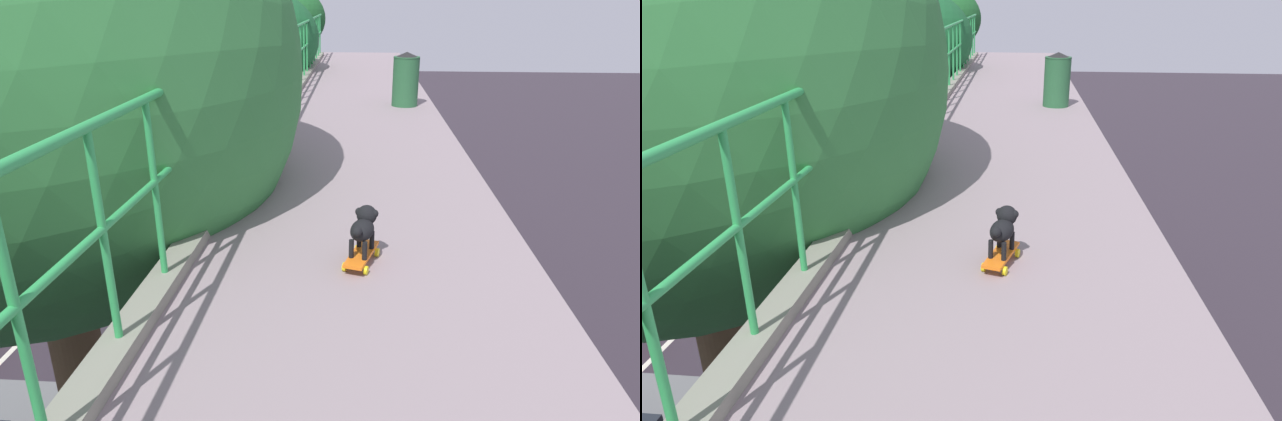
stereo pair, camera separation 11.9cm
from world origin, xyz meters
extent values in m
cylinder|color=green|center=(-0.25, 0.76, 6.44)|extent=(0.04, 0.04, 1.17)
cylinder|color=green|center=(-0.25, 1.51, 6.44)|extent=(0.04, 0.04, 1.17)
cylinder|color=green|center=(-0.25, 2.27, 6.44)|extent=(0.04, 0.04, 1.17)
cylinder|color=green|center=(-0.25, 3.03, 6.44)|extent=(0.04, 0.04, 1.17)
cylinder|color=green|center=(-0.25, 3.78, 6.44)|extent=(0.04, 0.04, 1.17)
cylinder|color=green|center=(-0.25, 4.54, 6.44)|extent=(0.04, 0.04, 1.17)
cylinder|color=green|center=(-0.25, 5.30, 6.44)|extent=(0.04, 0.04, 1.17)
cylinder|color=green|center=(-0.25, 6.05, 6.44)|extent=(0.04, 0.04, 1.17)
cylinder|color=green|center=(-0.25, 6.81, 6.44)|extent=(0.04, 0.04, 1.17)
cylinder|color=green|center=(-0.25, 7.57, 6.44)|extent=(0.04, 0.04, 1.17)
cylinder|color=green|center=(-0.25, 8.32, 6.44)|extent=(0.04, 0.04, 1.17)
cylinder|color=green|center=(-0.25, 9.08, 6.44)|extent=(0.04, 0.04, 1.17)
cylinder|color=green|center=(-0.25, 9.84, 6.44)|extent=(0.04, 0.04, 1.17)
cylinder|color=green|center=(-0.25, 10.59, 6.44)|extent=(0.04, 0.04, 1.17)
cylinder|color=green|center=(-0.25, 11.35, 6.44)|extent=(0.04, 0.04, 1.17)
cylinder|color=green|center=(-0.25, 12.11, 6.44)|extent=(0.04, 0.04, 1.17)
cylinder|color=green|center=(-0.25, 12.86, 6.44)|extent=(0.04, 0.04, 1.17)
cylinder|color=green|center=(-0.25, 13.62, 6.44)|extent=(0.04, 0.04, 1.17)
cylinder|color=green|center=(-0.25, 14.38, 6.44)|extent=(0.04, 0.04, 1.17)
cylinder|color=green|center=(-0.25, 15.13, 6.44)|extent=(0.04, 0.04, 1.17)
cylinder|color=green|center=(-0.25, 15.89, 6.44)|extent=(0.04, 0.04, 1.17)
cylinder|color=green|center=(-0.25, 16.65, 6.44)|extent=(0.04, 0.04, 1.17)
cylinder|color=green|center=(-0.25, 17.40, 6.44)|extent=(0.04, 0.04, 1.17)
cylinder|color=black|center=(-7.72, 9.79, 0.33)|extent=(0.19, 0.65, 0.65)
cube|color=#216D3F|center=(-4.93, 12.42, 0.50)|extent=(1.61, 3.95, 0.62)
cube|color=#1E232B|center=(-4.93, 12.30, 1.09)|extent=(1.36, 1.68, 0.55)
cylinder|color=black|center=(-4.16, 13.67, 0.33)|extent=(0.20, 0.67, 0.67)
cylinder|color=black|center=(-5.69, 13.67, 0.33)|extent=(0.20, 0.67, 0.67)
cylinder|color=black|center=(-4.16, 11.16, 0.33)|extent=(0.20, 0.67, 0.67)
cylinder|color=black|center=(-5.69, 11.16, 0.33)|extent=(0.20, 0.67, 0.67)
cube|color=beige|center=(-9.01, 24.87, 1.74)|extent=(2.36, 10.49, 2.91)
cube|color=black|center=(-9.01, 24.87, 2.25)|extent=(2.38, 9.65, 0.70)
cylinder|color=black|center=(-7.88, 28.54, 0.48)|extent=(0.28, 0.96, 0.96)
cylinder|color=black|center=(-10.14, 28.54, 0.48)|extent=(0.28, 0.96, 0.96)
cylinder|color=black|center=(-7.88, 21.99, 0.48)|extent=(0.28, 0.96, 0.96)
cylinder|color=black|center=(-10.14, 21.99, 0.48)|extent=(0.28, 0.96, 0.96)
cylinder|color=brown|center=(-2.28, 4.35, 2.68)|extent=(0.59, 0.59, 5.36)
ellipsoid|color=#32783B|center=(-2.28, 4.35, 6.88)|extent=(5.53, 5.53, 5.15)
cylinder|color=brown|center=(-1.93, 13.86, 2.75)|extent=(0.58, 0.58, 5.49)
ellipsoid|color=#19552B|center=(-1.93, 13.86, 6.54)|extent=(3.80, 3.80, 2.70)
cylinder|color=#4A3429|center=(-2.41, 23.87, 2.80)|extent=(0.47, 0.47, 5.59)
ellipsoid|color=#1E5C28|center=(-2.41, 23.87, 6.67)|extent=(3.90, 3.90, 2.94)
cube|color=orange|center=(1.08, 2.67, 5.84)|extent=(0.27, 0.50, 0.02)
cylinder|color=yellow|center=(1.20, 2.80, 5.80)|extent=(0.04, 0.07, 0.06)
cylinder|color=yellow|center=(1.05, 2.84, 5.80)|extent=(0.04, 0.07, 0.06)
cylinder|color=yellow|center=(1.12, 2.50, 5.80)|extent=(0.04, 0.07, 0.06)
cylinder|color=yellow|center=(0.96, 2.54, 5.80)|extent=(0.04, 0.07, 0.06)
cylinder|color=black|center=(1.16, 2.75, 5.92)|extent=(0.04, 0.04, 0.14)
cylinder|color=black|center=(1.06, 2.77, 5.92)|extent=(0.04, 0.04, 0.14)
cylinder|color=black|center=(1.10, 2.56, 5.92)|extent=(0.04, 0.04, 0.14)
cylinder|color=black|center=(1.01, 2.58, 5.92)|extent=(0.04, 0.04, 0.14)
ellipsoid|color=black|center=(1.08, 2.66, 6.03)|extent=(0.23, 0.30, 0.15)
sphere|color=black|center=(1.12, 2.77, 6.11)|extent=(0.15, 0.15, 0.15)
ellipsoid|color=black|center=(1.13, 2.84, 6.10)|extent=(0.07, 0.08, 0.04)
sphere|color=black|center=(1.17, 2.76, 6.13)|extent=(0.06, 0.06, 0.06)
sphere|color=black|center=(1.06, 2.79, 6.13)|extent=(0.06, 0.06, 0.06)
sphere|color=black|center=(1.05, 2.53, 6.08)|extent=(0.07, 0.07, 0.07)
cylinder|color=#285D36|center=(1.86, 8.94, 6.19)|extent=(0.46, 0.46, 0.85)
cone|color=black|center=(1.86, 8.94, 6.64)|extent=(0.47, 0.47, 0.10)
camera|label=1|loc=(1.03, -0.96, 7.60)|focal=30.77mm
camera|label=2|loc=(1.15, -0.95, 7.60)|focal=30.77mm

